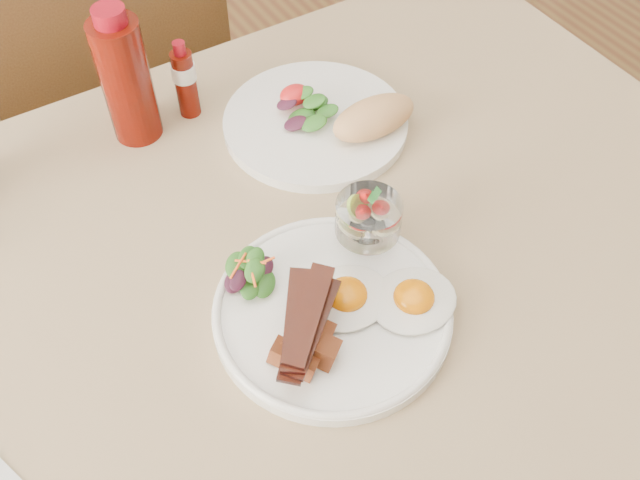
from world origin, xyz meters
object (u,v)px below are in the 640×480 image
Objects in this scene: second_plate at (329,120)px; main_plate at (332,312)px; table at (274,303)px; chair_far at (115,106)px; fruit_cup at (368,218)px; hot_sauce_bottle at (185,80)px; ketchup_bottle at (126,79)px.

main_plate is at bearing -121.26° from second_plate.
table is 0.68m from chair_far.
main_plate is 3.44× the size of fruit_cup.
fruit_cup is 0.66× the size of hot_sauce_bottle.
main_plate is 1.37× the size of ketchup_bottle.
table is at bearing -90.00° from chair_far.
main_plate reaches higher than table.
hot_sauce_bottle is at bearing 102.27° from fruit_cup.
table is 0.28m from second_plate.
chair_far is at bearing 91.80° from main_plate.
second_plate is at bearing 41.62° from table.
ketchup_bottle is at bearing 99.50° from main_plate.
chair_far is (0.00, 0.66, -0.14)m from table.
main_plate is at bearing -80.50° from ketchup_bottle.
chair_far is 0.46m from hot_sauce_bottle.
ketchup_bottle reaches higher than table.
fruit_cup is 0.36m from hot_sauce_bottle.
main_plate is at bearing -77.17° from table.
hot_sauce_bottle reaches higher than second_plate.
table is at bearing 102.83° from main_plate.
table is 16.36× the size of fruit_cup.
second_plate is at bearing 69.86° from fruit_cup.
hot_sauce_bottle is (-0.08, 0.36, -0.00)m from fruit_cup.
second_plate is at bearing -30.52° from ketchup_bottle.
fruit_cup reaches higher than main_plate.
table is 0.15m from main_plate.
second_plate is at bearing 58.74° from main_plate.
table is 4.94× the size of second_plate.
ketchup_bottle is (-0.16, 0.36, 0.03)m from fruit_cup.
fruit_cup is at bearing -77.73° from hot_sauce_bottle.
hot_sauce_bottle is (0.01, 0.42, 0.05)m from main_plate.
main_plate is (0.02, -0.77, 0.24)m from chair_far.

